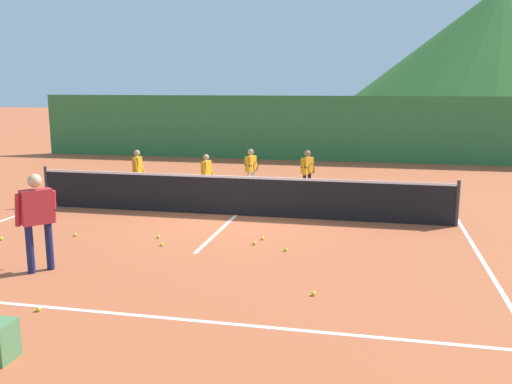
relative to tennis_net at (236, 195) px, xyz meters
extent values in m
plane|color=#B25633|center=(0.00, 0.00, -0.50)|extent=(120.00, 120.00, 0.00)
cube|color=white|center=(0.00, -6.07, -0.50)|extent=(10.46, 0.08, 0.01)
cube|color=white|center=(0.00, 5.41, -0.50)|extent=(10.46, 0.08, 0.01)
cube|color=white|center=(-5.23, 0.00, -0.50)|extent=(0.08, 11.48, 0.01)
cube|color=white|center=(5.23, 0.00, -0.50)|extent=(0.08, 11.48, 0.01)
cube|color=white|center=(0.00, 0.00, -0.50)|extent=(0.08, 6.37, 0.01)
cylinder|color=#333338|center=(-5.11, 0.00, 0.03)|extent=(0.08, 0.08, 1.05)
cylinder|color=#333338|center=(5.11, 0.00, 0.03)|extent=(0.08, 0.08, 1.05)
cube|color=black|center=(0.00, 0.00, -0.04)|extent=(10.14, 0.02, 0.92)
cube|color=white|center=(0.00, 0.00, 0.45)|extent=(10.14, 0.03, 0.06)
cylinder|color=#191E4C|center=(-2.34, -4.81, -0.08)|extent=(0.12, 0.12, 0.83)
cylinder|color=#191E4C|center=(-2.14, -4.57, -0.08)|extent=(0.12, 0.12, 0.83)
cube|color=#B2262D|center=(-2.24, -4.69, 0.62)|extent=(0.50, 0.53, 0.58)
sphere|color=#DBAD84|center=(-2.24, -4.69, 1.07)|extent=(0.23, 0.23, 0.23)
cylinder|color=#B2262D|center=(-2.48, -4.86, 0.59)|extent=(0.23, 0.21, 0.57)
cylinder|color=#B2262D|center=(-2.09, -4.44, 0.58)|extent=(0.19, 0.18, 0.57)
torus|color=#262628|center=(-2.29, -4.28, 0.53)|extent=(0.21, 0.24, 0.29)
cylinder|color=black|center=(-2.10, -4.44, 0.53)|extent=(0.19, 0.16, 0.03)
cylinder|color=navy|center=(-3.40, 2.01, -0.18)|extent=(0.10, 0.10, 0.65)
cylinder|color=navy|center=(-3.37, 1.77, -0.18)|extent=(0.10, 0.10, 0.65)
cube|color=orange|center=(-3.39, 1.89, 0.37)|extent=(0.23, 0.40, 0.45)
sphere|color=tan|center=(-3.39, 1.89, 0.72)|extent=(0.18, 0.18, 0.18)
cylinder|color=orange|center=(-3.36, 2.12, 0.35)|extent=(0.18, 0.09, 0.44)
cylinder|color=orange|center=(-3.33, 1.68, 0.34)|extent=(0.14, 0.08, 0.45)
cylinder|color=black|center=(-1.37, 2.18, -0.20)|extent=(0.09, 0.09, 0.60)
cylinder|color=black|center=(-1.40, 1.96, -0.20)|extent=(0.09, 0.09, 0.60)
cube|color=orange|center=(-1.38, 2.07, 0.31)|extent=(0.21, 0.38, 0.42)
sphere|color=tan|center=(-1.38, 2.07, 0.63)|extent=(0.17, 0.17, 0.17)
cylinder|color=orange|center=(-1.30, 2.27, 0.29)|extent=(0.17, 0.09, 0.41)
cylinder|color=orange|center=(-1.38, 1.86, 0.28)|extent=(0.13, 0.08, 0.42)
cylinder|color=silver|center=(-0.25, 3.03, -0.18)|extent=(0.10, 0.10, 0.64)
cylinder|color=silver|center=(-0.32, 2.80, -0.18)|extent=(0.10, 0.10, 0.64)
cube|color=orange|center=(-0.28, 2.91, 0.37)|extent=(0.28, 0.42, 0.45)
sphere|color=tan|center=(-0.28, 2.91, 0.71)|extent=(0.18, 0.18, 0.18)
cylinder|color=orange|center=(-0.17, 3.11, 0.34)|extent=(0.19, 0.12, 0.44)
cylinder|color=orange|center=(-0.32, 2.69, 0.34)|extent=(0.15, 0.10, 0.44)
torus|color=#262628|center=(-0.06, 2.62, 0.34)|extent=(0.11, 0.29, 0.29)
cylinder|color=black|center=(-0.29, 2.69, 0.34)|extent=(0.22, 0.09, 0.03)
cylinder|color=black|center=(1.45, 2.96, -0.18)|extent=(0.10, 0.10, 0.65)
cylinder|color=black|center=(1.33, 2.74, -0.18)|extent=(0.10, 0.10, 0.65)
cube|color=orange|center=(1.39, 2.85, 0.37)|extent=(0.34, 0.42, 0.45)
sphere|color=#996B4C|center=(1.39, 2.85, 0.72)|extent=(0.18, 0.18, 0.18)
cylinder|color=orange|center=(1.54, 3.02, 0.34)|extent=(0.19, 0.14, 0.44)
cylinder|color=orange|center=(1.31, 2.64, 0.34)|extent=(0.15, 0.12, 0.44)
torus|color=#262628|center=(1.55, 2.52, 0.34)|extent=(0.16, 0.27, 0.29)
cylinder|color=black|center=(1.33, 2.63, 0.34)|extent=(0.21, 0.13, 0.03)
sphere|color=yellow|center=(-1.28, -6.23, -0.47)|extent=(0.07, 0.07, 0.07)
sphere|color=yellow|center=(-1.07, -2.34, -0.47)|extent=(0.07, 0.07, 0.07)
sphere|color=yellow|center=(-2.84, -2.56, -0.47)|extent=(0.07, 0.07, 0.07)
sphere|color=yellow|center=(-4.15, -3.16, -0.47)|extent=(0.07, 0.07, 0.07)
sphere|color=yellow|center=(1.07, -2.00, -0.47)|extent=(0.07, 0.07, 0.07)
sphere|color=yellow|center=(2.42, -4.83, -0.47)|extent=(0.07, 0.07, 0.07)
sphere|color=yellow|center=(0.98, -2.38, -0.47)|extent=(0.07, 0.07, 0.07)
sphere|color=yellow|center=(-0.80, -2.84, -0.47)|extent=(0.07, 0.07, 0.07)
sphere|color=yellow|center=(1.66, -2.68, -0.47)|extent=(0.07, 0.07, 0.07)
cube|color=#33753D|center=(0.00, 10.37, 0.85)|extent=(23.01, 0.08, 2.71)
cone|color=#2D6628|center=(17.78, 60.53, 7.07)|extent=(39.32, 39.32, 15.14)
camera|label=1|loc=(3.21, -12.68, 2.61)|focal=38.59mm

